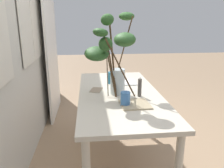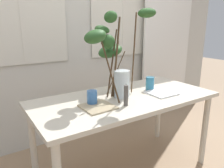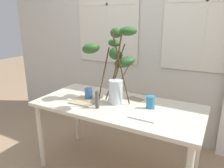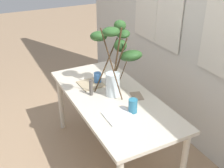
{
  "view_description": "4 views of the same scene",
  "coord_description": "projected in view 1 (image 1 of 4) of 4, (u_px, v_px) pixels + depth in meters",
  "views": [
    {
      "loc": [
        -1.96,
        0.27,
        1.39
      ],
      "look_at": [
        -0.03,
        0.07,
        0.83
      ],
      "focal_mm": 36.05,
      "sensor_mm": 36.0,
      "label": 1
    },
    {
      "loc": [
        -1.06,
        -1.41,
        1.33
      ],
      "look_at": [
        -0.1,
        0.05,
        0.85
      ],
      "focal_mm": 35.07,
      "sensor_mm": 36.0,
      "label": 2
    },
    {
      "loc": [
        0.84,
        -1.67,
        1.49
      ],
      "look_at": [
        -0.04,
        -0.03,
        0.93
      ],
      "focal_mm": 34.08,
      "sensor_mm": 36.0,
      "label": 3
    },
    {
      "loc": [
        2.03,
        -1.04,
        2.07
      ],
      "look_at": [
        0.04,
        -0.02,
        0.89
      ],
      "focal_mm": 44.92,
      "sensor_mm": 36.0,
      "label": 4
    }
  ],
  "objects": [
    {
      "name": "ground",
      "position": [
        118.0,
        161.0,
        2.29
      ],
      "size": [
        14.0,
        14.0,
        0.0
      ],
      "primitive_type": "plane",
      "color": "#9E7F60"
    },
    {
      "name": "dining_table",
      "position": [
        119.0,
        101.0,
        2.1
      ],
      "size": [
        1.57,
        0.73,
        0.73
      ],
      "color": "beige",
      "rests_on": "ground"
    },
    {
      "name": "drinking_glass_blue_left",
      "position": [
        125.0,
        99.0,
        1.76
      ],
      "size": [
        0.08,
        0.08,
        0.11
      ],
      "primitive_type": "cylinder",
      "color": "#386BAD",
      "rests_on": "dining_table"
    },
    {
      "name": "back_wall_with_windows",
      "position": [
        4.0,
        20.0,
        1.81
      ],
      "size": [
        4.64,
        0.14,
        2.73
      ],
      "color": "beige",
      "rests_on": "ground"
    },
    {
      "name": "napkin_folded",
      "position": [
        96.0,
        90.0,
        2.15
      ],
      "size": [
        0.18,
        0.14,
        0.0
      ],
      "primitive_type": "cube",
      "rotation": [
        0.0,
        0.0,
        -0.27
      ],
      "color": "gray",
      "rests_on": "dining_table"
    },
    {
      "name": "curtain_sheer_side",
      "position": [
        50.0,
        33.0,
        3.13
      ],
      "size": [
        0.87,
        0.03,
        2.39
      ],
      "primitive_type": "cube",
      "color": "white",
      "rests_on": "ground"
    },
    {
      "name": "plate_square_right",
      "position": [
        125.0,
        82.0,
        2.39
      ],
      "size": [
        0.23,
        0.23,
        0.01
      ],
      "primitive_type": "cube",
      "rotation": [
        0.0,
        0.0,
        -0.01
      ],
      "color": "white",
      "rests_on": "dining_table"
    },
    {
      "name": "pillar_candle",
      "position": [
        140.0,
        88.0,
        1.96
      ],
      "size": [
        0.03,
        0.03,
        0.17
      ],
      "color": "#514C47",
      "rests_on": "dining_table"
    },
    {
      "name": "plate_square_left",
      "position": [
        135.0,
        104.0,
        1.79
      ],
      "size": [
        0.24,
        0.24,
        0.01
      ],
      "primitive_type": "cube",
      "rotation": [
        0.0,
        0.0,
        0.04
      ],
      "color": "tan",
      "rests_on": "dining_table"
    },
    {
      "name": "vase_with_branches",
      "position": [
        111.0,
        54.0,
        1.91
      ],
      "size": [
        0.61,
        0.49,
        0.72
      ],
      "color": "silver",
      "rests_on": "dining_table"
    },
    {
      "name": "drinking_glass_blue_right",
      "position": [
        112.0,
        78.0,
        2.36
      ],
      "size": [
        0.08,
        0.08,
        0.12
      ],
      "primitive_type": "cylinder",
      "color": "teal",
      "rests_on": "dining_table"
    }
  ]
}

